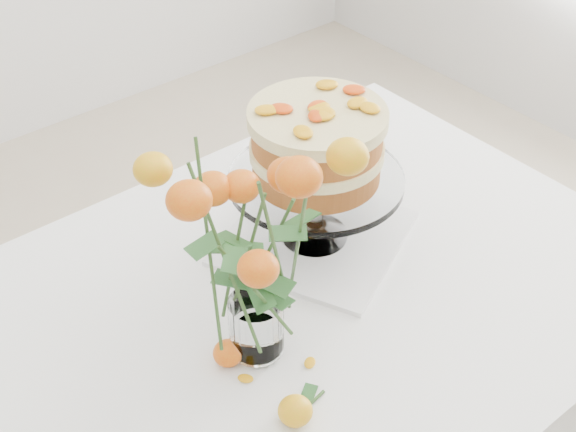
% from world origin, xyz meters
% --- Properties ---
extents(table, '(1.43, 0.93, 0.76)m').
position_xyz_m(table, '(0.00, 0.00, 0.67)').
color(table, tan).
rests_on(table, ground).
extents(napkin, '(0.42, 0.42, 0.01)m').
position_xyz_m(napkin, '(0.19, 0.09, 0.76)').
color(napkin, white).
rests_on(napkin, table).
extents(cake_stand, '(0.32, 0.32, 0.29)m').
position_xyz_m(cake_stand, '(0.19, 0.09, 0.96)').
color(cake_stand, white).
rests_on(cake_stand, napkin).
extents(rose_vase, '(0.38, 0.38, 0.44)m').
position_xyz_m(rose_vase, '(-0.07, -0.06, 1.02)').
color(rose_vase, white).
rests_on(rose_vase, table).
extents(loose_rose_near, '(0.09, 0.05, 0.04)m').
position_xyz_m(loose_rose_near, '(-0.11, -0.21, 0.78)').
color(loose_rose_near, orange).
rests_on(loose_rose_near, table).
extents(loose_rose_far, '(0.09, 0.05, 0.04)m').
position_xyz_m(loose_rose_far, '(-0.12, -0.05, 0.78)').
color(loose_rose_far, '#E1480B').
rests_on(loose_rose_far, table).
extents(stray_petal_a, '(0.03, 0.02, 0.00)m').
position_xyz_m(stray_petal_a, '(-0.12, -0.10, 0.76)').
color(stray_petal_a, '#F0A30F').
rests_on(stray_petal_a, table).
extents(stray_petal_b, '(0.03, 0.02, 0.00)m').
position_xyz_m(stray_petal_b, '(-0.02, -0.14, 0.76)').
color(stray_petal_b, '#F0A30F').
rests_on(stray_petal_b, table).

